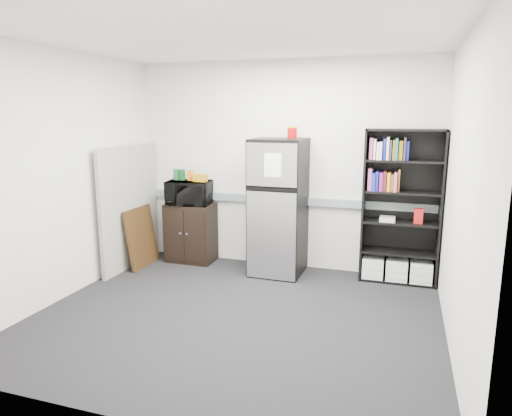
% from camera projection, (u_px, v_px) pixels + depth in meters
% --- Properties ---
extents(floor, '(4.00, 4.00, 0.00)m').
position_uv_depth(floor, '(236.00, 316.00, 4.63)').
color(floor, black).
rests_on(floor, ground).
extents(wall_back, '(4.00, 0.02, 2.70)m').
position_uv_depth(wall_back, '(282.00, 166.00, 6.00)').
color(wall_back, silver).
rests_on(wall_back, floor).
extents(wall_right, '(0.02, 3.50, 2.70)m').
position_uv_depth(wall_right, '(462.00, 196.00, 3.76)').
color(wall_right, silver).
rests_on(wall_right, floor).
extents(wall_left, '(0.02, 3.50, 2.70)m').
position_uv_depth(wall_left, '(63.00, 176.00, 4.97)').
color(wall_left, silver).
rests_on(wall_left, floor).
extents(ceiling, '(4.00, 3.50, 0.02)m').
position_uv_depth(ceiling, '(234.00, 36.00, 4.10)').
color(ceiling, white).
rests_on(ceiling, wall_back).
extents(electrical_raceway, '(3.92, 0.05, 0.10)m').
position_uv_depth(electrical_raceway, '(281.00, 200.00, 6.06)').
color(electrical_raceway, gray).
rests_on(electrical_raceway, wall_back).
extents(wall_note, '(0.14, 0.00, 0.10)m').
position_uv_depth(wall_note, '(256.00, 150.00, 6.06)').
color(wall_note, white).
rests_on(wall_note, wall_back).
extents(bookshelf, '(0.90, 0.34, 1.85)m').
position_uv_depth(bookshelf, '(401.00, 208.00, 5.45)').
color(bookshelf, black).
rests_on(bookshelf, floor).
extents(cubicle_partition, '(0.06, 1.30, 1.62)m').
position_uv_depth(cubicle_partition, '(130.00, 207.00, 6.06)').
color(cubicle_partition, gray).
rests_on(cubicle_partition, floor).
extents(cabinet, '(0.65, 0.44, 0.81)m').
position_uv_depth(cabinet, '(191.00, 233.00, 6.33)').
color(cabinet, black).
rests_on(cabinet, floor).
extents(microwave, '(0.64, 0.48, 0.32)m').
position_uv_depth(microwave, '(189.00, 193.00, 6.20)').
color(microwave, black).
rests_on(microwave, cabinet).
extents(snack_box_a, '(0.08, 0.06, 0.15)m').
position_uv_depth(snack_box_a, '(176.00, 175.00, 6.25)').
color(snack_box_a, '#1B6130').
rests_on(snack_box_a, microwave).
extents(snack_box_b, '(0.08, 0.06, 0.15)m').
position_uv_depth(snack_box_b, '(182.00, 175.00, 6.22)').
color(snack_box_b, '#0D3C16').
rests_on(snack_box_b, microwave).
extents(snack_box_c, '(0.08, 0.06, 0.14)m').
position_uv_depth(snack_box_c, '(190.00, 175.00, 6.18)').
color(snack_box_c, orange).
rests_on(snack_box_c, microwave).
extents(snack_bag, '(0.19, 0.12, 0.10)m').
position_uv_depth(snack_bag, '(200.00, 178.00, 6.09)').
color(snack_bag, '#BF8313').
rests_on(snack_bag, microwave).
extents(refrigerator, '(0.66, 0.68, 1.72)m').
position_uv_depth(refrigerator, '(278.00, 207.00, 5.77)').
color(refrigerator, black).
rests_on(refrigerator, floor).
extents(coffee_can, '(0.12, 0.12, 0.17)m').
position_uv_depth(coffee_can, '(292.00, 131.00, 5.67)').
color(coffee_can, '#A30709').
rests_on(coffee_can, refrigerator).
extents(framed_poster, '(0.15, 0.62, 0.80)m').
position_uv_depth(framed_poster, '(141.00, 237.00, 6.12)').
color(framed_poster, '#311D0D').
rests_on(framed_poster, floor).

